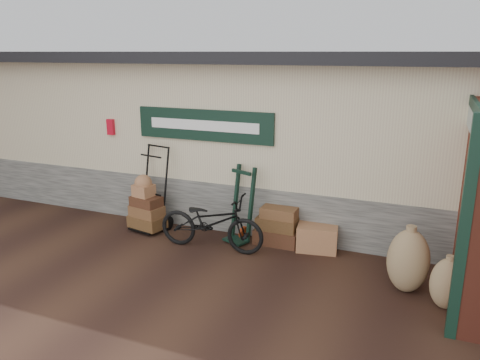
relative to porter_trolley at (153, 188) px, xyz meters
The scene contains 9 objects.
ground 1.59m from the porter_trolley, 28.16° to the right, with size 80.00×80.00×0.00m, color black.
station_building 2.55m from the porter_trolley, 59.71° to the left, with size 14.40×4.10×3.20m.
porter_trolley is the anchor object (origin of this frame).
green_barrow 1.75m from the porter_trolley, ahead, with size 0.48×0.40×1.32m, color black, non-canonical shape.
suitcase_stack 2.41m from the porter_trolley, ahead, with size 0.75×0.47×0.67m, color #3B2512, non-canonical shape.
wicker_hamper 3.12m from the porter_trolley, ahead, with size 0.65×0.43×0.43m, color #955C3B.
bicycle 1.51m from the porter_trolley, 18.17° to the right, with size 1.82×0.64×1.06m, color black.
burlap_sack_left 4.59m from the porter_trolley, ahead, with size 0.56×0.47×0.90m, color #886949.
burlap_sack_right 5.13m from the porter_trolley, 11.35° to the right, with size 0.43×0.36×0.69m, color #886949.
Camera 1 is at (3.41, -6.34, 3.20)m, focal length 35.00 mm.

